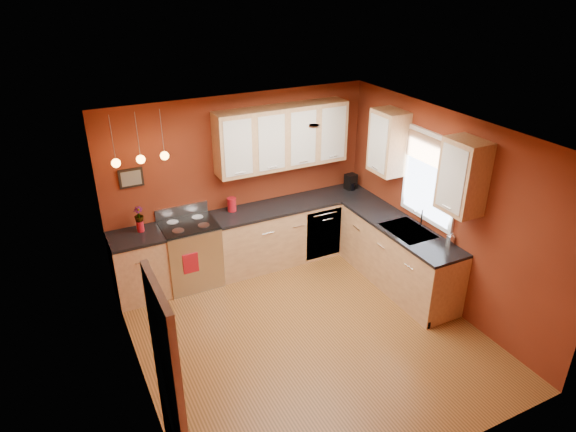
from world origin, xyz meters
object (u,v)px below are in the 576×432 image
soap_pump (451,238)px  sink (408,232)px  gas_range (191,253)px  red_canister (232,204)px  coffee_maker (351,182)px

soap_pump → sink: bearing=114.6°
gas_range → soap_pump: gas_range is taller
gas_range → sink: size_ratio=1.59×
red_canister → coffee_maker: bearing=-2.4°
gas_range → red_canister: (0.71, 0.14, 0.56)m
gas_range → red_canister: bearing=11.4°
sink → coffee_maker: sink is taller
gas_range → coffee_maker: 2.77m
gas_range → red_canister: size_ratio=5.46×
red_canister → coffee_maker: (2.00, -0.08, 0.01)m
sink → red_canister: size_ratio=3.44×
coffee_maker → soap_pump: bearing=-94.2°
sink → red_canister: (-1.92, 1.64, 0.13)m
gas_range → sink: 3.05m
red_canister → soap_pump: red_canister is taller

